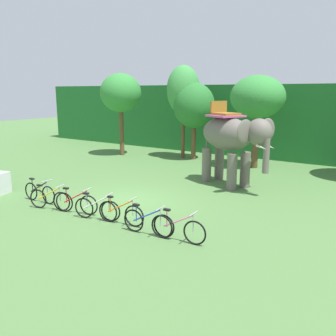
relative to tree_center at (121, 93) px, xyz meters
The scene contains 14 objects.
ground_plane 11.28m from the tree_center, 48.15° to the right, with size 80.00×80.00×0.00m, color #4C753D.
foliage_hedge 9.89m from the tree_center, 43.86° to the left, with size 36.00×6.00×4.64m, color #1E6028.
tree_center is the anchor object (origin of this frame).
tree_far_left 4.18m from the tree_center, 19.45° to the left, with size 2.08×2.08×5.80m.
tree_left 4.98m from the tree_center, 15.95° to the left, with size 2.55×2.55×4.74m.
tree_far_right 8.94m from the tree_center, ahead, with size 2.95×2.95×5.07m.
elephant 10.14m from the tree_center, 20.04° to the right, with size 4.16×3.01×3.78m.
bike_black 11.30m from the tree_center, 66.44° to the right, with size 1.71×0.52×0.92m.
bike_yellow 12.06m from the tree_center, 62.28° to the right, with size 1.67×0.62×0.92m.
bike_red 12.39m from the tree_center, 56.91° to the right, with size 1.67×0.59×0.92m.
bike_white 13.03m from the tree_center, 52.96° to the right, with size 1.67×0.61×0.92m.
bike_orange 13.50m from the tree_center, 49.34° to the right, with size 1.70×0.52×0.92m.
bike_blue 14.46m from the tree_center, 46.10° to the right, with size 1.71×0.52×0.92m.
bike_pink 15.09m from the tree_center, 42.85° to the right, with size 1.71×0.52×0.92m.
Camera 1 is at (8.80, -10.30, 4.21)m, focal length 38.37 mm.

